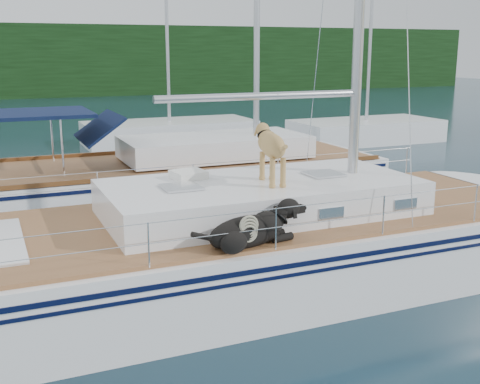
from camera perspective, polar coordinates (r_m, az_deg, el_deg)
name	(u,v)px	position (r m, az deg, el deg)	size (l,w,h in m)	color
ground	(217,289)	(10.28, -2.15, -9.21)	(120.00, 120.00, 0.00)	black
tree_line	(20,61)	(53.98, -20.09, 11.59)	(90.00, 3.00, 6.00)	black
shore_bank	(22,89)	(55.27, -19.97, 9.12)	(92.00, 1.00, 1.20)	#595147
main_sailboat	(223,251)	(10.06, -1.66, -5.57)	(12.00, 3.81, 14.01)	white
neighbor_sailboat	(176,180)	(15.70, -6.09, 1.10)	(11.00, 3.50, 13.30)	white
bg_boat_center	(170,133)	(26.17, -6.68, 5.62)	(7.20, 3.00, 11.65)	white
bg_boat_east	(366,131)	(26.97, 11.84, 5.67)	(6.40, 3.00, 11.65)	white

